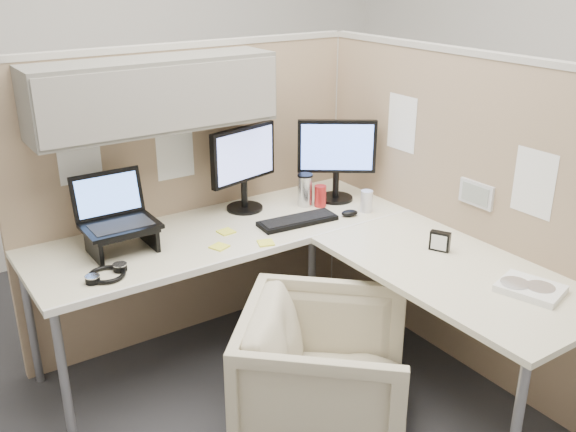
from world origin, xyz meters
TOP-DOWN VIEW (x-y plane):
  - ground at (0.00, 0.00)m, footprint 4.50×4.50m
  - partition_back at (-0.22, 0.83)m, footprint 2.00×0.36m
  - partition_right at (0.90, -0.07)m, footprint 0.07×2.03m
  - desk at (0.12, 0.13)m, footprint 2.00×1.98m
  - office_chair at (-0.09, -0.32)m, footprint 0.95×0.95m
  - monitor_left at (0.12, 0.72)m, footprint 0.44×0.20m
  - monitor_right at (0.64, 0.56)m, footprint 0.38×0.28m
  - laptop_station at (-0.64, 0.59)m, footprint 0.34×0.29m
  - keyboard at (0.25, 0.39)m, footprint 0.43×0.18m
  - mouse at (0.54, 0.31)m, footprint 0.11×0.08m
  - travel_mug at (0.44, 0.58)m, footprint 0.09×0.09m
  - soda_can_green at (0.66, 0.32)m, footprint 0.07×0.07m
  - soda_can_silver at (0.50, 0.52)m, footprint 0.07×0.07m
  - sticky_note_a at (-0.23, 0.35)m, footprint 0.10×0.10m
  - sticky_note_b at (-0.03, 0.26)m, footprint 0.10×0.10m
  - sticky_note_d at (-0.12, 0.49)m, footprint 0.08×0.08m
  - headphones at (-0.79, 0.35)m, footprint 0.21×0.21m
  - paper_stack at (0.63, -0.77)m, footprint 0.26×0.30m
  - desk_clock at (0.62, -0.27)m, footprint 0.08×0.10m

SIDE VIEW (x-z plane):
  - ground at x=0.00m, z-range 0.00..0.00m
  - office_chair at x=-0.09m, z-range 0.00..0.72m
  - desk at x=0.12m, z-range 0.32..1.05m
  - sticky_note_a at x=-0.23m, z-range 0.73..0.74m
  - sticky_note_b at x=-0.03m, z-range 0.73..0.74m
  - sticky_note_d at x=-0.12m, z-range 0.73..0.74m
  - keyboard at x=0.25m, z-range 0.73..0.75m
  - headphones at x=-0.79m, z-range 0.73..0.76m
  - paper_stack at x=0.63m, z-range 0.73..0.76m
  - mouse at x=0.54m, z-range 0.73..0.76m
  - desk_clock at x=0.62m, z-range 0.73..0.82m
  - soda_can_green at x=0.66m, z-range 0.73..0.85m
  - soda_can_silver at x=0.50m, z-range 0.73..0.85m
  - partition_right at x=0.90m, z-range 0.00..1.63m
  - travel_mug at x=0.44m, z-range 0.73..0.91m
  - laptop_station at x=-0.64m, z-range 0.69..1.04m
  - monitor_left at x=0.12m, z-range 0.77..1.24m
  - monitor_right at x=0.64m, z-range 0.77..1.24m
  - partition_back at x=-0.22m, z-range 0.28..1.91m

